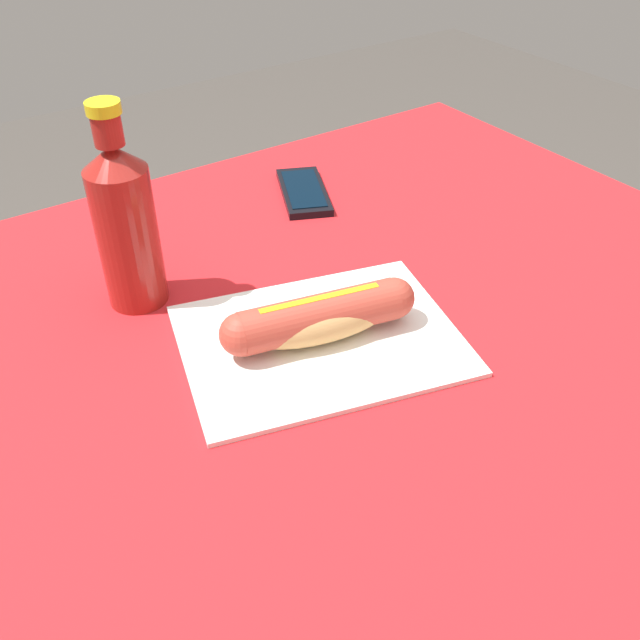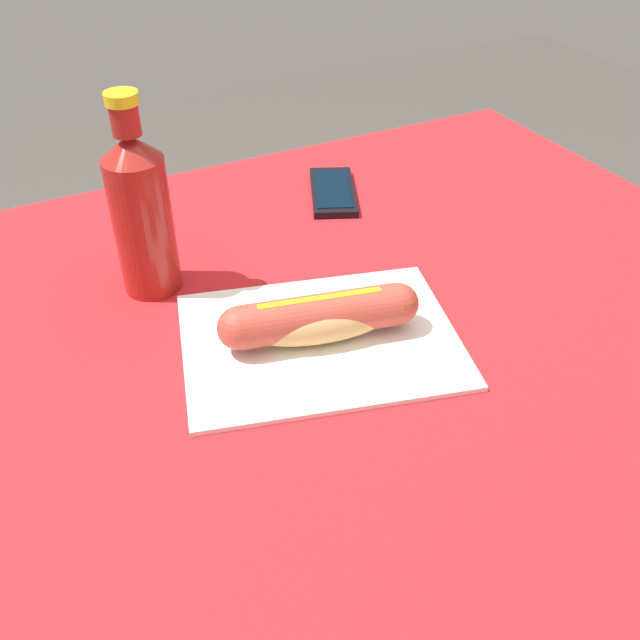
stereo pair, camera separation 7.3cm
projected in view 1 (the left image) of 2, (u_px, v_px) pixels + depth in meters
The scene contains 5 objects.
dining_table at pixel (385, 422), 0.85m from camera, with size 1.03×0.99×0.78m.
paper_wrapper at pixel (320, 340), 0.75m from camera, with size 0.29×0.22×0.01m, color white.
hot_dog at pixel (320, 317), 0.73m from camera, with size 0.21×0.09×0.05m.
cell_phone at pixel (304, 192), 1.02m from camera, with size 0.11×0.16×0.01m.
soda_bottle at pixel (125, 223), 0.75m from camera, with size 0.07×0.07×0.23m.
Camera 1 is at (0.40, 0.45, 1.26)m, focal length 39.16 mm.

